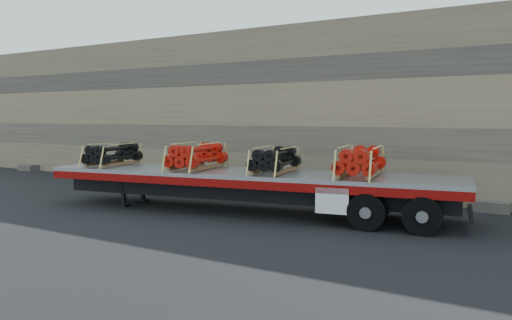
{
  "coord_description": "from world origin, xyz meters",
  "views": [
    {
      "loc": [
        8.74,
        -13.59,
        3.2
      ],
      "look_at": [
        -0.16,
        1.25,
        1.69
      ],
      "focal_mm": 35.0,
      "sensor_mm": 36.0,
      "label": 1
    }
  ],
  "objects_px": {
    "bundle_front": "(113,155)",
    "bundle_rear": "(361,162)",
    "bundle_midfront": "(197,157)",
    "bundle_midrear": "(275,160)",
    "trailer": "(246,192)"
  },
  "relations": [
    {
      "from": "bundle_front",
      "to": "bundle_rear",
      "type": "height_order",
      "value": "bundle_rear"
    },
    {
      "from": "bundle_midfront",
      "to": "bundle_midrear",
      "type": "height_order",
      "value": "bundle_midfront"
    },
    {
      "from": "bundle_front",
      "to": "bundle_midrear",
      "type": "xyz_separation_m",
      "value": [
        6.3,
        1.02,
        0.0
      ]
    },
    {
      "from": "bundle_midrear",
      "to": "bundle_rear",
      "type": "distance_m",
      "value": 2.75
    },
    {
      "from": "trailer",
      "to": "bundle_rear",
      "type": "bearing_deg",
      "value": -0.0
    },
    {
      "from": "bundle_midfront",
      "to": "bundle_rear",
      "type": "xyz_separation_m",
      "value": [
        5.54,
        0.9,
        0.0
      ]
    },
    {
      "from": "bundle_midfront",
      "to": "trailer",
      "type": "bearing_deg",
      "value": 0.0
    },
    {
      "from": "trailer",
      "to": "bundle_midrear",
      "type": "xyz_separation_m",
      "value": [
        1.01,
        0.16,
        1.09
      ]
    },
    {
      "from": "bundle_front",
      "to": "bundle_rear",
      "type": "xyz_separation_m",
      "value": [
        9.02,
        1.47,
        0.04
      ]
    },
    {
      "from": "trailer",
      "to": "bundle_midrear",
      "type": "height_order",
      "value": "bundle_midrear"
    },
    {
      "from": "trailer",
      "to": "bundle_midfront",
      "type": "relative_size",
      "value": 5.72
    },
    {
      "from": "bundle_midrear",
      "to": "bundle_rear",
      "type": "bearing_deg",
      "value": 0.0
    },
    {
      "from": "bundle_midfront",
      "to": "bundle_midrear",
      "type": "bearing_deg",
      "value": -0.0
    },
    {
      "from": "bundle_front",
      "to": "bundle_rear",
      "type": "distance_m",
      "value": 9.14
    },
    {
      "from": "bundle_front",
      "to": "bundle_rear",
      "type": "bearing_deg",
      "value": -0.0
    }
  ]
}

